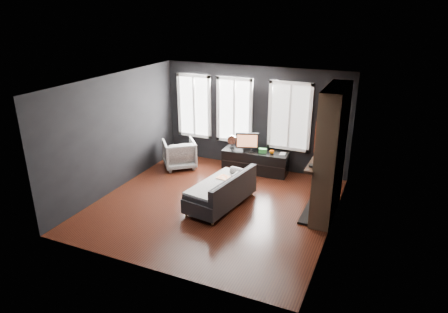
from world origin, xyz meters
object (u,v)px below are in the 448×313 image
at_px(media_console, 255,162).
at_px(sofa, 221,189).
at_px(book, 280,150).
at_px(armchair, 179,152).
at_px(mantel_vase, 322,146).
at_px(monitor, 247,141).
at_px(mug, 272,151).

bearing_deg(media_console, sofa, -95.11).
distance_m(media_console, book, 0.74).
xyz_separation_m(armchair, mantel_vase, (3.84, -0.56, 0.91)).
height_order(media_console, mantel_vase, mantel_vase).
height_order(sofa, monitor, monitor).
relative_size(armchair, mantel_vase, 4.27).
bearing_deg(monitor, armchair, 175.05).
distance_m(media_console, mantel_vase, 2.36).
bearing_deg(sofa, mantel_vase, 36.72).
bearing_deg(mantel_vase, armchair, 171.70).
height_order(monitor, mantel_vase, mantel_vase).
height_order(monitor, book, monitor).
relative_size(armchair, mug, 7.30).
bearing_deg(armchair, media_console, 154.20).
bearing_deg(media_console, mug, -3.21).
distance_m(monitor, mug, 0.69).
xyz_separation_m(armchair, mug, (2.43, 0.49, 0.22)).
bearing_deg(sofa, media_console, 97.21).
bearing_deg(mug, armchair, -168.60).
height_order(book, mantel_vase, mantel_vase).
distance_m(media_console, mug, 0.56).
relative_size(armchair, book, 4.22).
height_order(sofa, mantel_vase, mantel_vase).
bearing_deg(book, armchair, -167.78).
relative_size(monitor, book, 3.07).
relative_size(sofa, media_console, 1.05).
xyz_separation_m(mug, book, (0.19, 0.08, 0.04)).
distance_m(monitor, book, 0.87).
distance_m(sofa, monitor, 2.07).
bearing_deg(mantel_vase, sofa, -152.47).
bearing_deg(book, mug, -157.79).
xyz_separation_m(media_console, mantel_vase, (1.85, -1.05, 1.03)).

